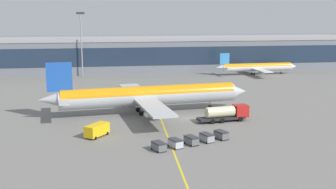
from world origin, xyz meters
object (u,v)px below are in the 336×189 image
object	(u,v)px
crew_van	(97,130)
baggage_cart_2	(191,140)
baggage_cart_1	(175,143)
baggage_cart_4	(221,135)
main_airliner	(149,96)
commuter_jet_far	(257,67)
baggage_cart_0	(159,146)
baggage_cart_3	(207,137)
fuel_tanker	(226,113)

from	to	relation	value
crew_van	baggage_cart_2	bearing A→B (deg)	-24.87
baggage_cart_1	baggage_cart_4	xyz separation A→B (m)	(8.90, 3.59, 0.00)
baggage_cart_4	main_airliner	bearing A→B (deg)	115.27
crew_van	commuter_jet_far	xyz separation A→B (m)	(57.03, 71.14, 1.47)
baggage_cart_4	commuter_jet_far	xyz separation A→B (m)	(35.15, 76.13, 2.00)
commuter_jet_far	baggage_cart_0	bearing A→B (deg)	-120.16
baggage_cart_1	baggage_cart_4	distance (m)	9.60
baggage_cart_0	baggage_cart_3	world-z (taller)	same
main_airliner	commuter_jet_far	distance (m)	70.75
fuel_tanker	baggage_cart_0	size ratio (longest dim) A/B	3.65
crew_van	baggage_cart_4	xyz separation A→B (m)	(21.87, -4.99, -0.53)
main_airliner	baggage_cart_4	world-z (taller)	main_airliner
baggage_cart_1	baggage_cart_3	world-z (taller)	same
baggage_cart_1	baggage_cart_2	distance (m)	3.20
fuel_tanker	crew_van	world-z (taller)	fuel_tanker
baggage_cart_0	commuter_jet_far	size ratio (longest dim) A/B	0.10
baggage_cart_2	baggage_cart_4	distance (m)	6.40
main_airliner	baggage_cart_0	bearing A→B (deg)	-93.18
crew_van	commuter_jet_far	bearing A→B (deg)	51.28
baggage_cart_1	baggage_cart_2	xyz separation A→B (m)	(2.97, 1.20, 0.00)
main_airliner	baggage_cart_1	world-z (taller)	main_airliner
crew_van	baggage_cart_1	distance (m)	15.56
fuel_tanker	crew_van	bearing A→B (deg)	-164.73
crew_van	baggage_cart_1	bearing A→B (deg)	-33.50
main_airliner	fuel_tanker	size ratio (longest dim) A/B	4.29
baggage_cart_0	baggage_cart_4	bearing A→B (deg)	21.99
fuel_tanker	commuter_jet_far	distance (m)	70.86
baggage_cart_1	baggage_cart_3	bearing A→B (deg)	21.99
fuel_tanker	baggage_cart_2	world-z (taller)	fuel_tanker
main_airliner	fuel_tanker	bearing A→B (deg)	-33.18
fuel_tanker	baggage_cart_1	xyz separation A→B (m)	(-13.48, -15.80, -0.96)
crew_van	baggage_cart_0	world-z (taller)	crew_van
crew_van	baggage_cart_3	world-z (taller)	crew_van
fuel_tanker	commuter_jet_far	size ratio (longest dim) A/B	0.36
main_airliner	commuter_jet_far	size ratio (longest dim) A/B	1.53
crew_van	baggage_cart_4	bearing A→B (deg)	-12.85
baggage_cart_2	baggage_cart_3	xyz separation A→B (m)	(2.97, 1.20, 0.00)
baggage_cart_4	baggage_cart_0	bearing A→B (deg)	-158.01
fuel_tanker	crew_van	xyz separation A→B (m)	(-26.45, -7.22, -0.43)
crew_van	baggage_cart_0	size ratio (longest dim) A/B	1.73
baggage_cart_0	baggage_cart_4	world-z (taller)	same
baggage_cart_3	baggage_cart_4	xyz separation A→B (m)	(2.97, 1.20, 0.00)
fuel_tanker	baggage_cart_3	xyz separation A→B (m)	(-7.54, -13.41, -0.96)
fuel_tanker	baggage_cart_3	size ratio (longest dim) A/B	3.65
baggage_cart_0	baggage_cart_1	bearing A→B (deg)	21.99
crew_van	baggage_cart_1	size ratio (longest dim) A/B	1.73
main_airliner	baggage_cart_0	xyz separation A→B (m)	(-1.49, -26.78, -3.21)
fuel_tanker	baggage_cart_3	distance (m)	15.41
baggage_cart_0	baggage_cart_2	xyz separation A→B (m)	(5.93, 2.40, 0.00)
baggage_cart_2	baggage_cart_3	world-z (taller)	same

